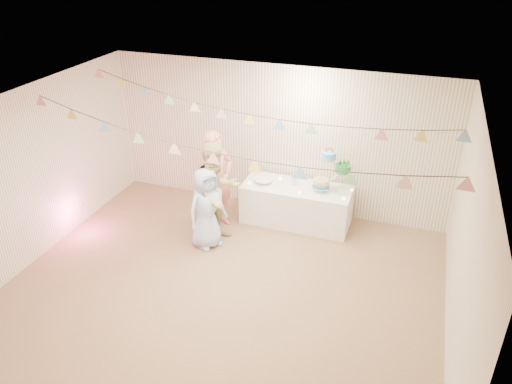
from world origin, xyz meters
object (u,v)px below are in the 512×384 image
(table, at_px, (296,204))
(person_child, at_px, (207,208))
(cake_stand, at_px, (332,167))
(person_adult_b, at_px, (216,194))
(person_adult_a, at_px, (217,180))

(table, relative_size, person_child, 1.36)
(cake_stand, relative_size, person_adult_b, 0.42)
(person_adult_a, height_order, person_adult_b, person_adult_a)
(cake_stand, bearing_deg, person_adult_b, -147.94)
(person_adult_a, distance_m, person_adult_b, 0.46)
(cake_stand, distance_m, person_adult_a, 1.89)
(table, xyz_separation_m, person_child, (-1.15, -1.14, 0.33))
(cake_stand, relative_size, person_adult_a, 0.42)
(cake_stand, xyz_separation_m, person_adult_a, (-1.78, -0.59, -0.25))
(person_child, bearing_deg, person_adult_b, 5.37)
(table, relative_size, person_adult_b, 1.07)
(table, height_order, person_adult_b, person_adult_b)
(person_adult_a, xyz_separation_m, person_adult_b, (0.17, -0.42, -0.00))
(person_adult_a, bearing_deg, table, -37.98)
(person_adult_a, distance_m, person_child, 0.64)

